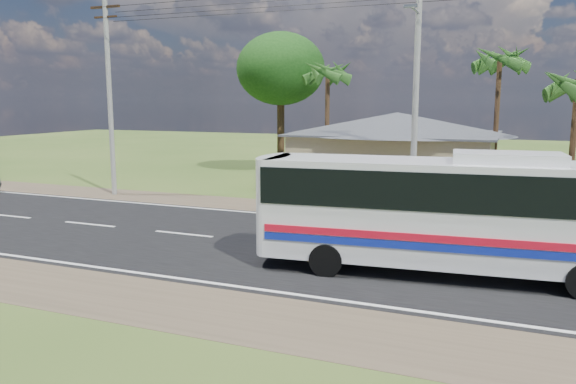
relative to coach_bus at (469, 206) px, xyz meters
name	(u,v)px	position (x,y,z in m)	size (l,w,h in m)	color
ground	(294,246)	(-5.89, 1.36, -2.08)	(120.00, 120.00, 0.00)	#324B1B
road	(294,245)	(-5.89, 1.36, -2.07)	(120.00, 16.00, 0.03)	black
house	(397,145)	(-4.89, 14.35, 0.56)	(12.40, 10.00, 5.00)	tan
utility_poles	(408,83)	(-3.22, 7.84, 3.69)	(32.80, 2.22, 11.00)	#9E9E99
palm_mid	(500,61)	(0.11, 16.86, 5.08)	(2.80, 2.80, 8.20)	#47301E
palm_far	(328,74)	(-9.89, 17.36, 4.60)	(2.80, 2.80, 7.70)	#47301E
tree_behind_house	(281,69)	(-13.89, 19.36, 5.04)	(6.00, 6.00, 9.61)	#47301E
coach_bus	(469,206)	(0.00, 0.00, 0.00)	(11.90, 3.59, 3.64)	silver
person	(560,210)	(2.89, 6.89, -1.15)	(0.68, 0.44, 1.86)	navy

